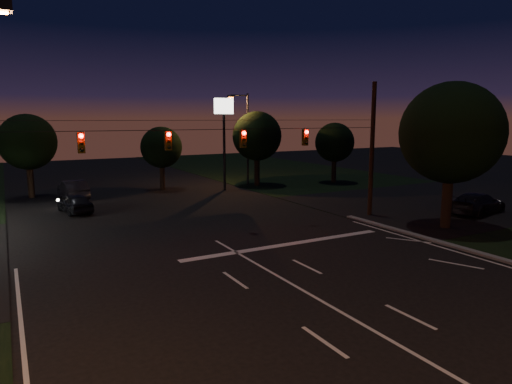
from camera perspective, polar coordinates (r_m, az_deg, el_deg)
ground at (r=14.33m, az=19.73°, el=-18.83°), size 140.00×140.00×0.00m
cross_street_right at (r=38.89m, az=21.66°, el=-1.24°), size 20.00×16.00×0.02m
stop_bar at (r=24.35m, az=3.90°, el=-6.55°), size 12.00×0.50×0.01m
utility_pole_right at (r=32.45m, az=13.98°, el=-2.82°), size 0.30×0.30×9.00m
signal_span at (r=25.13m, az=-6.11°, el=6.64°), size 24.00×0.40×1.56m
pole_sign_right at (r=42.09m, az=-4.03°, el=8.68°), size 1.80×0.30×8.40m
street_light_right_far at (r=45.34m, az=-1.35°, el=7.47°), size 2.20×0.35×9.00m
tree_right_near at (r=29.64m, az=23.00°, el=6.68°), size 6.00×6.00×8.76m
tree_far_b at (r=42.38m, az=-26.63°, el=5.54°), size 4.60×4.60×6.98m
tree_far_c at (r=43.29m, az=-11.76°, el=5.43°), size 3.80×3.80×5.86m
tree_far_d at (r=44.96m, az=0.06°, el=6.93°), size 4.80×4.80×7.30m
tree_far_e at (r=47.77m, az=9.73°, el=6.08°), size 4.00×4.00×6.18m
car_oncoming_a at (r=34.64m, az=-21.69°, el=-1.31°), size 2.26×4.22×1.36m
car_oncoming_b at (r=40.56m, az=-21.90°, el=0.28°), size 2.04×4.89×1.57m
car_cross at (r=35.34m, az=25.96°, el=-1.27°), size 5.48×3.05×1.50m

